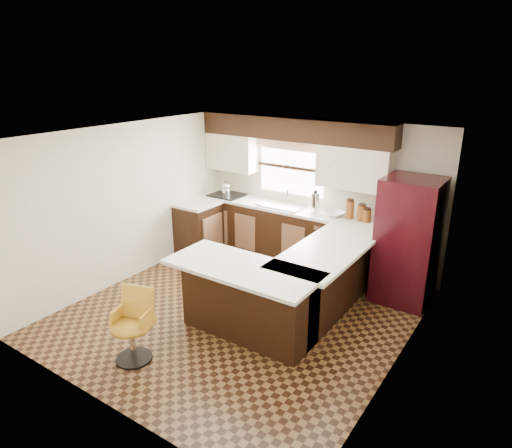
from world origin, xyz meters
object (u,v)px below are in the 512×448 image
Objects in this scene: refrigerator at (408,241)px; bar_chair at (131,327)px; peninsula_long at (322,282)px; peninsula_return at (249,301)px.

bar_chair is (-2.10, -3.15, -0.47)m from refrigerator.
peninsula_return is (-0.53, -0.97, 0.00)m from peninsula_long.
refrigerator is at bearing 55.96° from peninsula_return.
peninsula_long is 1.18× the size of peninsula_return.
peninsula_long is 1.34m from refrigerator.
peninsula_long is 2.53m from bar_chair.
refrigerator is (1.32, 1.96, 0.44)m from peninsula_return.
refrigerator is at bearing 50.94° from peninsula_long.
peninsula_return is at bearing 40.62° from bar_chair.
refrigerator reaches higher than peninsula_long.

